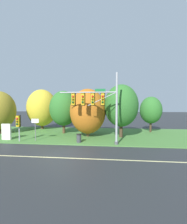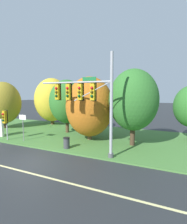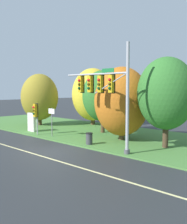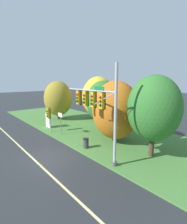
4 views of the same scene
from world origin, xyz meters
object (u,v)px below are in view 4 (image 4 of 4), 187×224
(tree_left_of_mast, at_px, (98,97))
(trash_bin, at_px, (86,143))
(tree_mid_verge, at_px, (116,110))
(info_kiosk, at_px, (48,120))
(route_sign_post, at_px, (60,120))
(tree_behind_signpost, at_px, (103,102))
(pedestrian_signal_near_kerb, at_px, (49,115))
(traffic_signal_mast, at_px, (97,105))
(tree_tall_centre, at_px, (154,109))
(tree_nearest_road, at_px, (58,98))

(tree_left_of_mast, height_order, trash_bin, tree_left_of_mast)
(tree_mid_verge, height_order, info_kiosk, tree_mid_verge)
(route_sign_post, distance_m, tree_behind_signpost, 5.56)
(tree_left_of_mast, relative_size, tree_behind_signpost, 1.10)
(tree_behind_signpost, relative_size, trash_bin, 6.66)
(route_sign_post, xyz_separation_m, tree_behind_signpost, (1.87, 4.87, 1.91))
(pedestrian_signal_near_kerb, distance_m, trash_bin, 7.03)
(route_sign_post, distance_m, trash_bin, 5.30)
(pedestrian_signal_near_kerb, bearing_deg, tree_left_of_mast, 98.78)
(traffic_signal_mast, relative_size, pedestrian_signal_near_kerb, 2.49)
(pedestrian_signal_near_kerb, xyz_separation_m, info_kiosk, (-2.07, 0.85, -1.22))
(tree_tall_centre, xyz_separation_m, info_kiosk, (-13.72, -2.84, -3.10))
(pedestrian_signal_near_kerb, xyz_separation_m, tree_behind_signpost, (3.54, 5.52, 1.48))
(traffic_signal_mast, bearing_deg, tree_nearest_road, 163.62)
(pedestrian_signal_near_kerb, height_order, info_kiosk, pedestrian_signal_near_kerb)
(tree_left_of_mast, xyz_separation_m, tree_tall_centre, (13.05, -5.36, 0.41))
(tree_mid_verge, xyz_separation_m, info_kiosk, (-9.40, -2.96, -2.35))
(pedestrian_signal_near_kerb, relative_size, tree_left_of_mast, 0.44)
(pedestrian_signal_near_kerb, distance_m, tree_left_of_mast, 9.28)
(tree_nearest_road, relative_size, tree_left_of_mast, 0.90)
(tree_nearest_road, height_order, tree_tall_centre, tree_tall_centre)
(tree_behind_signpost, relative_size, info_kiosk, 3.26)
(traffic_signal_mast, height_order, tree_left_of_mast, traffic_signal_mast)
(tree_tall_centre, bearing_deg, tree_behind_signpost, 167.35)
(pedestrian_signal_near_kerb, relative_size, trash_bin, 3.23)
(route_sign_post, bearing_deg, pedestrian_signal_near_kerb, -158.76)
(tree_behind_signpost, height_order, tree_tall_centre, tree_tall_centre)
(route_sign_post, bearing_deg, tree_mid_verge, 29.20)
(tree_behind_signpost, bearing_deg, traffic_signal_mast, -45.67)
(traffic_signal_mast, height_order, trash_bin, traffic_signal_mast)
(tree_left_of_mast, distance_m, trash_bin, 12.32)
(tree_nearest_road, height_order, trash_bin, tree_nearest_road)
(tree_nearest_road, distance_m, tree_left_of_mast, 6.35)
(pedestrian_signal_near_kerb, height_order, tree_tall_centre, tree_tall_centre)
(tree_mid_verge, relative_size, info_kiosk, 3.29)
(traffic_signal_mast, bearing_deg, tree_mid_verge, 112.47)
(pedestrian_signal_near_kerb, xyz_separation_m, tree_tall_centre, (11.65, 3.70, 1.88))
(tree_mid_verge, xyz_separation_m, trash_bin, (-0.53, -3.38, -2.83))
(route_sign_post, bearing_deg, tree_left_of_mast, 109.99)
(traffic_signal_mast, distance_m, tree_mid_verge, 4.24)
(pedestrian_signal_near_kerb, xyz_separation_m, tree_nearest_road, (-5.56, 4.28, 1.19))
(route_sign_post, bearing_deg, traffic_signal_mast, -4.90)
(tree_nearest_road, xyz_separation_m, tree_mid_verge, (12.90, -0.46, -0.05))
(tree_left_of_mast, distance_m, tree_behind_signpost, 6.07)
(traffic_signal_mast, relative_size, tree_tall_centre, 1.11)
(route_sign_post, height_order, tree_tall_centre, tree_tall_centre)
(route_sign_post, xyz_separation_m, info_kiosk, (-3.73, 0.21, -0.79))
(tree_mid_verge, height_order, trash_bin, tree_mid_verge)
(traffic_signal_mast, relative_size, tree_nearest_road, 1.23)
(tree_behind_signpost, bearing_deg, trash_bin, -57.20)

